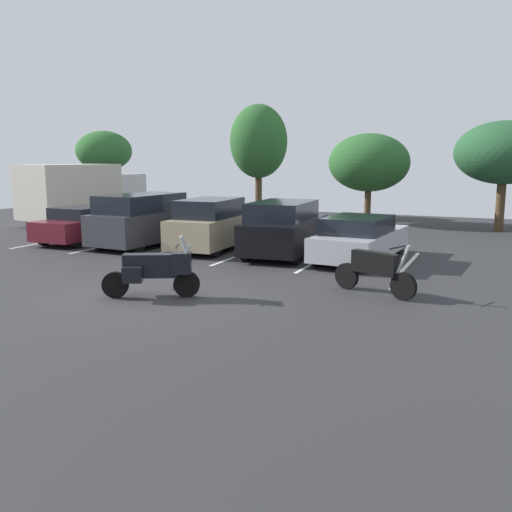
{
  "coord_description": "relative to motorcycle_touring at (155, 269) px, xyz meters",
  "views": [
    {
      "loc": [
        7.5,
        -10.93,
        3.23
      ],
      "look_at": [
        2.1,
        1.38,
        0.88
      ],
      "focal_mm": 39.41,
      "sensor_mm": 36.0,
      "label": 1
    }
  ],
  "objects": [
    {
      "name": "ground",
      "position": [
        -0.17,
        0.11,
        -0.73
      ],
      "size": [
        44.0,
        44.0,
        0.1
      ],
      "primitive_type": "cube",
      "color": "#2D2D30"
    },
    {
      "name": "tree_left",
      "position": [
        -17.36,
        20.1,
        3.02
      ],
      "size": [
        3.7,
        3.7,
        5.03
      ],
      "color": "#4C3823",
      "rests_on": "ground"
    },
    {
      "name": "tree_far_right",
      "position": [
        -5.46,
        18.72,
        3.47
      ],
      "size": [
        3.24,
        3.24,
        6.22
      ],
      "color": "#4C3823",
      "rests_on": "ground"
    },
    {
      "name": "car_maroon",
      "position": [
        -7.51,
        6.51,
        -0.0
      ],
      "size": [
        1.98,
        4.44,
        1.38
      ],
      "color": "maroon",
      "rests_on": "ground"
    },
    {
      "name": "box_truck",
      "position": [
        -12.01,
        11.54,
        0.88
      ],
      "size": [
        3.37,
        6.7,
        2.94
      ],
      "color": "silver",
      "rests_on": "ground"
    },
    {
      "name": "motorcycle_second",
      "position": [
        4.65,
        2.37,
        -0.08
      ],
      "size": [
        2.14,
        1.01,
        1.3
      ],
      "color": "black",
      "rests_on": "ground"
    },
    {
      "name": "tree_center",
      "position": [
        1.18,
        17.07,
        2.33
      ],
      "size": [
        3.96,
        3.96,
        4.44
      ],
      "color": "#4C3823",
      "rests_on": "ground"
    },
    {
      "name": "car_charcoal",
      "position": [
        -4.87,
        6.69,
        0.29
      ],
      "size": [
        2.18,
        4.97,
        1.93
      ],
      "color": "#38383D",
      "rests_on": "ground"
    },
    {
      "name": "parking_stripes",
      "position": [
        -2.04,
        6.44,
        -0.67
      ],
      "size": [
        13.79,
        4.98,
        0.01
      ],
      "color": "silver",
      "rests_on": "ground"
    },
    {
      "name": "car_black",
      "position": [
        0.73,
        6.58,
        0.24
      ],
      "size": [
        2.15,
        4.48,
        1.83
      ],
      "color": "black",
      "rests_on": "ground"
    },
    {
      "name": "motorcycle_touring",
      "position": [
        0.0,
        0.0,
        0.0
      ],
      "size": [
        2.1,
        1.27,
        1.46
      ],
      "color": "black",
      "rests_on": "ground"
    },
    {
      "name": "car_tan",
      "position": [
        -2.09,
        6.73,
        0.22
      ],
      "size": [
        1.97,
        4.31,
        1.82
      ],
      "color": "tan",
      "rests_on": "ground"
    },
    {
      "name": "tree_center_left",
      "position": [
        7.26,
        16.52,
        2.78
      ],
      "size": [
        4.26,
        4.26,
        4.86
      ],
      "color": "#4C3823",
      "rests_on": "ground"
    },
    {
      "name": "car_silver",
      "position": [
        3.28,
        6.64,
        0.03
      ],
      "size": [
        2.25,
        4.82,
        1.44
      ],
      "color": "#B7B7BC",
      "rests_on": "ground"
    }
  ]
}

